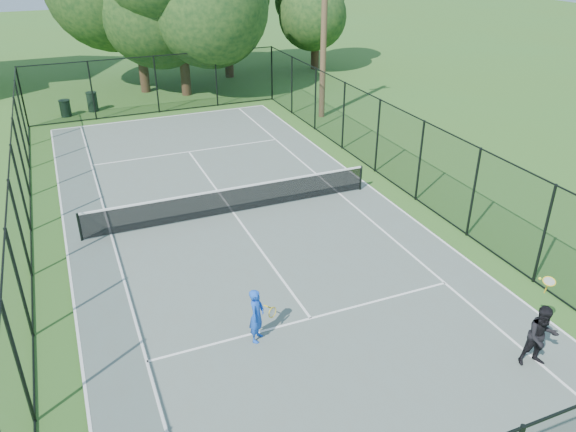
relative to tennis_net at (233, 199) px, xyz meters
name	(u,v)px	position (x,y,z in m)	size (l,w,h in m)	color
ground	(233,214)	(0.00, 0.00, -0.58)	(120.00, 120.00, 0.00)	#3D6623
tennis_court	(233,213)	(0.00, 0.00, -0.55)	(11.00, 24.00, 0.06)	slate
tennis_net	(233,199)	(0.00, 0.00, 0.00)	(10.08, 0.08, 0.95)	black
fence	(231,174)	(0.00, 0.00, 0.92)	(13.10, 26.10, 3.00)	black
tree_near_right	(226,3)	(5.89, 19.21, 4.05)	(5.28, 5.28, 7.29)	#332114
tree_far_right	(316,8)	(12.11, 19.20, 3.43)	(4.90, 4.90, 6.48)	#332114
trash_bin_left	(65,108)	(-4.64, 14.20, -0.14)	(0.58, 0.58, 0.87)	black
trash_bin_right	(92,102)	(-3.23, 14.60, -0.06)	(0.58, 0.58, 1.03)	black
utility_pole	(324,41)	(7.73, 9.00, 3.25)	(1.40, 0.30, 7.52)	#4C3823
player_blue	(257,315)	(-1.51, -6.62, 0.18)	(0.87, 0.61, 1.40)	blue
player_black	(541,336)	(4.00, -9.85, 0.26)	(0.89, 1.02, 2.02)	black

